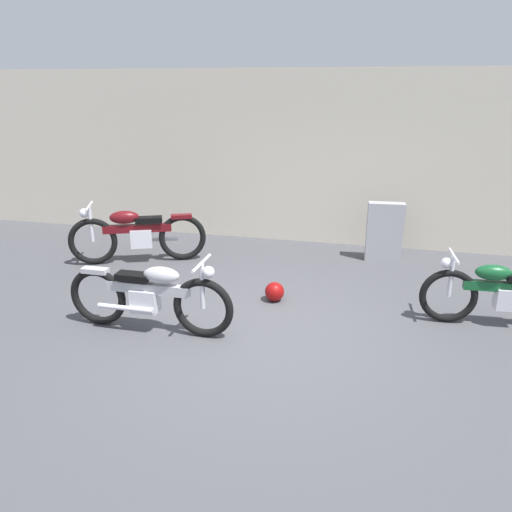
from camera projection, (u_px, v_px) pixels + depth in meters
name	position (u px, v px, depth m)	size (l,w,h in m)	color
ground_plane	(261.00, 337.00, 5.79)	(40.00, 40.00, 0.00)	#47474C
building_wall	(311.00, 158.00, 8.93)	(18.00, 0.30, 3.08)	beige
stone_marker	(384.00, 232.00, 8.17)	(0.59, 0.20, 0.99)	#9E9EA3
helmet	(275.00, 292.00, 6.72)	(0.27, 0.27, 0.27)	maroon
motorcycle_green	(504.00, 294.00, 5.92)	(1.98, 0.55, 0.89)	black
motorcycle_maroon	(137.00, 234.00, 8.08)	(2.09, 1.04, 1.00)	black
motorcycle_silver	(150.00, 296.00, 5.81)	(2.08, 0.58, 0.93)	black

